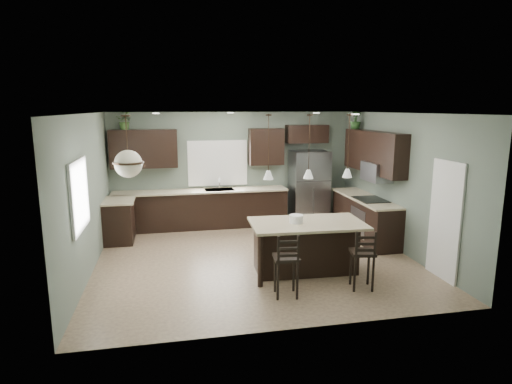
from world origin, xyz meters
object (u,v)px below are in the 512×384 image
(refrigerator, at_px, (309,188))
(bar_stool_right, at_px, (362,259))
(plant_back_left, at_px, (125,121))
(kitchen_island, at_px, (307,247))
(bar_stool_left, at_px, (286,265))
(serving_dish, at_px, (296,219))

(refrigerator, bearing_deg, bar_stool_right, -95.93)
(bar_stool_right, height_order, plant_back_left, plant_back_left)
(kitchen_island, distance_m, bar_stool_left, 1.07)
(refrigerator, relative_size, kitchen_island, 0.93)
(refrigerator, distance_m, serving_dish, 3.40)
(bar_stool_right, bearing_deg, plant_back_left, 144.45)
(refrigerator, relative_size, bar_stool_right, 1.84)
(refrigerator, height_order, serving_dish, refrigerator)
(serving_dish, bearing_deg, bar_stool_left, -115.34)
(plant_back_left, bearing_deg, refrigerator, -3.25)
(kitchen_island, height_order, plant_back_left, plant_back_left)
(kitchen_island, bearing_deg, plant_back_left, 136.48)
(serving_dish, bearing_deg, refrigerator, 67.91)
(kitchen_island, height_order, serving_dish, serving_dish)
(bar_stool_right, bearing_deg, kitchen_island, 139.63)
(serving_dish, relative_size, plant_back_left, 0.58)
(serving_dish, bearing_deg, bar_stool_right, -44.61)
(refrigerator, bearing_deg, plant_back_left, 176.75)
(bar_stool_left, bearing_deg, plant_back_left, 127.90)
(refrigerator, height_order, bar_stool_left, refrigerator)
(kitchen_island, xyz_separation_m, bar_stool_right, (0.66, -0.84, 0.04))
(bar_stool_left, bearing_deg, kitchen_island, 60.60)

